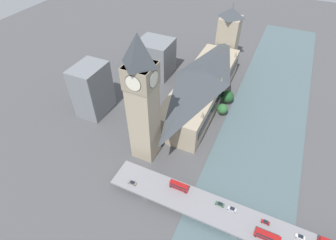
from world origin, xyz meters
name	(u,v)px	position (x,y,z in m)	size (l,w,h in m)	color
ground_plane	(220,112)	(0.00, 0.00, 0.00)	(600.00, 600.00, 0.00)	#4C4C4F
river_water	(264,125)	(-33.17, 0.00, 0.15)	(54.34, 360.00, 0.30)	#4C6066
parliament_hall	(202,86)	(17.85, -8.00, 13.20)	(30.17, 109.33, 26.58)	tan
clock_tower	(142,99)	(31.42, 57.63, 43.16)	(15.17, 15.17, 80.15)	tan
victoria_tower	(228,36)	(17.91, -75.63, 25.05)	(17.94, 17.94, 54.10)	tan
road_bridge	(238,221)	(-33.17, 81.05, 4.09)	(140.67, 16.93, 5.07)	slate
double_decker_bus_lead	(179,186)	(0.81, 77.30, 7.72)	(10.44, 2.50, 4.83)	red
double_decker_bus_mid	(267,236)	(-47.01, 85.06, 7.85)	(11.52, 2.52, 5.04)	red
car_northbound_lead	(265,222)	(-45.34, 77.24, 5.78)	(4.09, 1.74, 1.45)	maroon
car_northbound_mid	(132,183)	(25.49, 85.15, 5.80)	(4.72, 1.85, 1.49)	slate
car_northbound_tail	(232,209)	(-28.67, 77.24, 5.74)	(4.47, 1.85, 1.38)	silver
car_southbound_lead	(300,237)	(-61.39, 77.66, 5.77)	(4.30, 1.79, 1.39)	silver
car_southbound_mid	(220,204)	(-22.27, 77.23, 5.76)	(4.58, 1.87, 1.37)	#2D5638
city_block_west	(92,90)	(85.57, 36.80, 18.83)	(19.04, 25.23, 37.65)	slate
city_block_center	(156,58)	(68.07, -28.34, 15.46)	(28.15, 25.87, 30.92)	slate
tree_embankment_near	(227,97)	(-1.52, -12.61, 6.40)	(9.69, 9.69, 11.25)	brown
tree_embankment_mid	(222,109)	(-2.02, 2.83, 6.08)	(7.67, 7.67, 9.93)	brown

